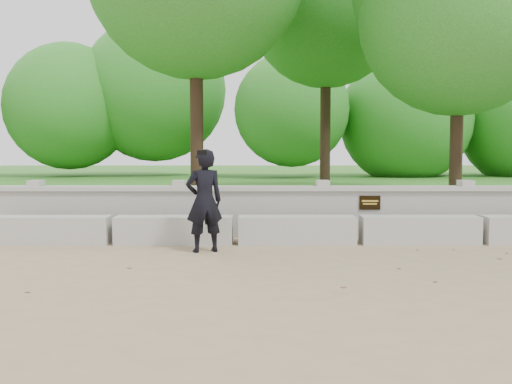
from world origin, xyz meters
TOP-DOWN VIEW (x-y plane):
  - ground at (0.00, 0.00)m, footprint 80.00×80.00m
  - lawn at (0.00, 14.00)m, footprint 40.00×22.00m
  - concrete_bench at (0.00, 1.90)m, footprint 11.90×0.45m
  - parapet_wall at (0.00, 2.60)m, footprint 12.50×0.35m
  - man_main at (-2.44, 1.13)m, footprint 0.65×0.61m
  - tree_near_right at (2.46, 4.45)m, footprint 4.07×4.07m
  - shrub_a at (-2.29, 4.34)m, footprint 0.31×0.33m
  - shrub_b at (0.30, 3.30)m, footprint 0.32×0.35m
  - shrub_d at (-1.80, 5.30)m, footprint 0.40×0.41m

SIDE VIEW (x-z plane):
  - ground at x=0.00m, z-range 0.00..0.00m
  - lawn at x=0.00m, z-range 0.00..0.25m
  - concrete_bench at x=0.00m, z-range 0.00..0.45m
  - parapet_wall at x=0.00m, z-range 0.01..0.91m
  - shrub_a at x=-2.29m, z-range 0.25..0.77m
  - shrub_b at x=0.30m, z-range 0.25..0.78m
  - shrub_d at x=-1.80m, z-range 0.25..0.79m
  - man_main at x=-2.44m, z-range 0.00..1.53m
  - tree_near_right at x=2.46m, z-range 1.38..7.73m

